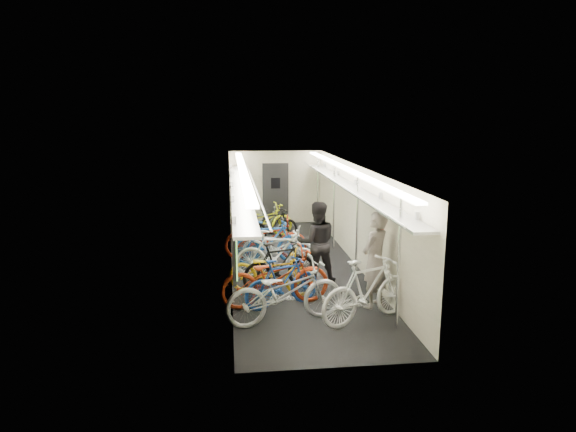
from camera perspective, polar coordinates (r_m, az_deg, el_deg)
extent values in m
plane|color=black|center=(12.34, 0.73, -5.63)|extent=(10.00, 10.00, 0.00)
plane|color=white|center=(11.86, 0.76, 5.53)|extent=(10.00, 10.00, 0.00)
plane|color=beige|center=(11.95, -6.40, -0.33)|extent=(0.00, 10.00, 10.00)
plane|color=beige|center=(12.32, 7.68, 0.00)|extent=(0.00, 10.00, 10.00)
plane|color=beige|center=(16.94, -1.42, 3.21)|extent=(3.00, 0.00, 3.00)
plane|color=beige|center=(7.28, 5.84, -8.02)|extent=(3.00, 0.00, 3.00)
cube|color=black|center=(8.83, -6.03, -4.20)|extent=(0.06, 1.10, 0.80)
cube|color=#ADDC60|center=(8.83, -5.77, -4.20)|extent=(0.02, 0.96, 0.66)
cube|color=black|center=(10.96, -6.17, -1.12)|extent=(0.06, 1.10, 0.80)
cube|color=#ADDC60|center=(10.96, -5.96, -1.12)|extent=(0.02, 0.96, 0.66)
cube|color=black|center=(13.12, -6.27, 0.95)|extent=(0.06, 1.10, 0.80)
cube|color=#ADDC60|center=(13.12, -6.09, 0.96)|extent=(0.02, 0.96, 0.66)
cube|color=black|center=(15.29, -6.34, 2.44)|extent=(0.06, 1.10, 0.80)
cube|color=#ADDC60|center=(15.29, -6.19, 2.44)|extent=(0.02, 0.96, 0.66)
cube|color=yellow|center=(9.88, -6.05, -2.21)|extent=(0.02, 0.22, 0.30)
cube|color=yellow|center=(12.03, -6.18, 0.24)|extent=(0.02, 0.22, 0.30)
cube|color=yellow|center=(14.19, -6.27, 1.95)|extent=(0.02, 0.22, 0.30)
cube|color=black|center=(16.92, -1.40, 2.51)|extent=(0.85, 0.08, 2.00)
cube|color=#999BA0|center=(11.83, -5.41, 3.12)|extent=(0.40, 9.70, 0.05)
cube|color=#999BA0|center=(12.15, 6.76, 3.31)|extent=(0.40, 9.70, 0.05)
cylinder|color=silver|center=(11.83, -3.82, 3.63)|extent=(0.04, 9.70, 0.04)
cylinder|color=silver|center=(12.07, 5.24, 3.76)|extent=(0.04, 9.70, 0.04)
cube|color=white|center=(11.78, -5.06, 5.15)|extent=(0.18, 9.60, 0.04)
cube|color=white|center=(12.08, 6.44, 5.28)|extent=(0.18, 9.60, 0.04)
cylinder|color=silver|center=(8.71, 12.21, -4.95)|extent=(0.05, 0.05, 2.38)
cylinder|color=silver|center=(11.32, 7.69, -1.02)|extent=(0.05, 0.05, 2.38)
cylinder|color=silver|center=(13.70, 5.13, 1.21)|extent=(0.05, 0.05, 2.38)
cylinder|color=silver|center=(16.13, 3.34, 2.78)|extent=(0.05, 0.05, 2.38)
imported|color=#B0B0B4|center=(9.00, -0.33, -8.45)|extent=(2.24, 1.19, 1.12)
imported|color=navy|center=(9.74, -0.62, -7.40)|extent=(1.63, 1.03, 0.95)
imported|color=#9D2C11|center=(9.78, -1.39, -6.84)|extent=(2.21, 1.10, 1.11)
imported|color=black|center=(10.72, -0.94, -5.49)|extent=(1.72, 1.01, 1.00)
imported|color=gold|center=(10.43, -1.89, -6.15)|extent=(1.90, 1.20, 0.94)
imported|color=silver|center=(11.36, -1.27, -4.27)|extent=(1.87, 0.75, 1.09)
imported|color=#BABBBF|center=(12.35, -1.06, -3.35)|extent=(1.89, 1.07, 0.94)
imported|color=#194E9B|center=(12.47, -2.13, -2.91)|extent=(1.81, 0.65, 1.07)
imported|color=maroon|center=(12.84, -2.52, -2.45)|extent=(2.13, 0.93, 1.08)
imported|color=black|center=(14.46, -1.70, -1.09)|extent=(1.67, 1.08, 0.97)
imported|color=yellow|center=(15.08, -2.91, -0.54)|extent=(2.01, 1.18, 1.00)
imported|color=white|center=(9.12, 8.81, -8.15)|extent=(1.99, 1.31, 1.17)
imported|color=slate|center=(15.41, -3.18, -0.43)|extent=(1.82, 0.90, 0.92)
imported|color=gray|center=(9.77, 9.63, -4.79)|extent=(0.79, 0.78, 1.84)
imported|color=black|center=(11.02, 3.22, -2.94)|extent=(0.88, 0.69, 1.77)
cube|color=#AC2C11|center=(10.38, 10.66, -1.80)|extent=(0.29, 0.21, 0.38)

